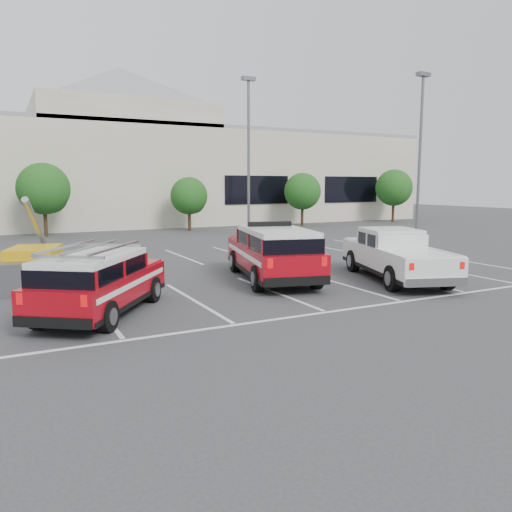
{
  "coord_description": "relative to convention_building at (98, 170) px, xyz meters",
  "views": [
    {
      "loc": [
        -7.65,
        -13.58,
        3.39
      ],
      "look_at": [
        -0.14,
        1.04,
        1.05
      ],
      "focal_mm": 35.0,
      "sensor_mm": 36.0,
      "label": 1
    }
  ],
  "objects": [
    {
      "name": "utility_rig",
      "position": [
        -7.04,
        -27.48,
        -4.11
      ],
      "size": [
        3.78,
        3.77,
        3.04
      ],
      "rotation": [
        0.0,
        0.0,
        -0.28
      ],
      "color": "#59595E",
      "rests_on": "ground"
    },
    {
      "name": "white_pickup",
      "position": [
        4.76,
        -31.92,
        -4.0
      ],
      "size": [
        3.83,
        6.23,
        1.81
      ],
      "rotation": [
        0.0,
        0.0,
        -0.33
      ],
      "color": "silver",
      "rests_on": "ground"
    },
    {
      "name": "tree_mid_right",
      "position": [
        4.91,
        -9.82,
        -2.22
      ],
      "size": [
        2.77,
        2.77,
        3.99
      ],
      "color": "#3F2B19",
      "rests_on": "ground"
    },
    {
      "name": "light_pole_right",
      "position": [
        15.82,
        -21.86,
        0.47
      ],
      "size": [
        0.9,
        0.6,
        10.24
      ],
      "color": "#59595E",
      "rests_on": "ground"
    },
    {
      "name": "ladder_suv",
      "position": [
        -5.65,
        -32.22,
        -3.97
      ],
      "size": [
        4.28,
        4.97,
        1.88
      ],
      "rotation": [
        0.0,
        0.0,
        -0.62
      ],
      "color": "maroon",
      "rests_on": "ground"
    },
    {
      "name": "tree_far_right",
      "position": [
        24.91,
        -9.82,
        -1.68
      ],
      "size": [
        3.37,
        3.37,
        4.85
      ],
      "color": "#3F2B19",
      "rests_on": "ground"
    },
    {
      "name": "light_pole_mid",
      "position": [
        6.82,
        -15.86,
        0.47
      ],
      "size": [
        0.9,
        0.6,
        10.24
      ],
      "color": "#59595E",
      "rests_on": "ground"
    },
    {
      "name": "ground",
      "position": [
        -0.18,
        -31.86,
        -4.72
      ],
      "size": [
        120.0,
        120.0,
        0.0
      ],
      "primitive_type": "plane",
      "color": "#343437",
      "rests_on": "ground"
    },
    {
      "name": "convention_building",
      "position": [
        0.0,
        0.0,
        0.0
      ],
      "size": [
        60.0,
        16.99,
        13.2
      ],
      "color": "beige",
      "rests_on": "ground"
    },
    {
      "name": "fire_chief_suv",
      "position": [
        0.77,
        -30.03,
        -3.87
      ],
      "size": [
        3.5,
        6.24,
        2.08
      ],
      "rotation": [
        0.0,
        0.0,
        -0.24
      ],
      "color": "maroon",
      "rests_on": "ground"
    },
    {
      "name": "stall_markings",
      "position": [
        -0.18,
        -27.36,
        -4.71
      ],
      "size": [
        23.0,
        15.0,
        0.01
      ],
      "primitive_type": "cube",
      "color": "silver",
      "rests_on": "ground"
    },
    {
      "name": "tree_right",
      "position": [
        14.91,
        -9.82,
        -1.95
      ],
      "size": [
        3.07,
        3.07,
        4.42
      ],
      "color": "#3F2B19",
      "rests_on": "ground"
    },
    {
      "name": "tree_mid_left",
      "position": [
        -5.09,
        -9.82,
        -1.68
      ],
      "size": [
        3.37,
        3.37,
        4.85
      ],
      "color": "#3F2B19",
      "rests_on": "ground"
    }
  ]
}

